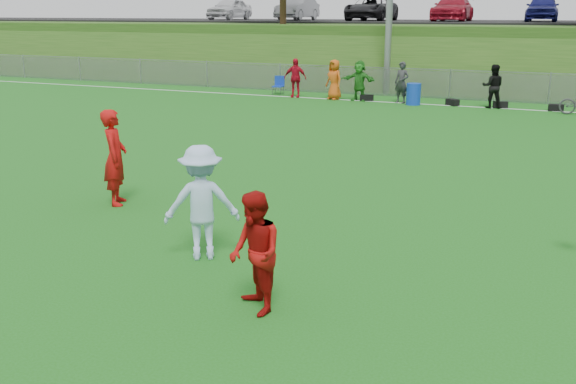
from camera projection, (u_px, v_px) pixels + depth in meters
The scene contains 13 objects.
ground at pixel (237, 254), 10.08m from camera, with size 120.00×120.00×0.00m, color #1B5C13.
sideline_far at pixel (441, 105), 26.03m from camera, with size 60.00×0.10×0.01m, color white.
fence at pixel (450, 84), 27.63m from camera, with size 58.00×0.06×1.30m.
berm at pixel (482, 50), 37.15m from camera, with size 120.00×18.00×3.00m, color #244C15.
parking_lot at pixel (488, 22), 38.50m from camera, with size 120.00×12.00×0.10m, color black.
car_row at pixel (467, 9), 37.84m from camera, with size 32.04×5.18×1.44m.
spectator_row at pixel (375, 81), 26.85m from camera, with size 9.35×0.86×1.69m.
gear_bags at pixel (466, 103), 25.72m from camera, with size 8.05×0.57×0.26m.
player_red_left at pixel (115, 157), 12.47m from camera, with size 0.69×0.45×1.88m, color #B50D0C.
player_red_center at pixel (255, 253), 7.97m from camera, with size 0.76×0.59×1.57m, color #A10D0B.
player_blue at pixel (202, 203), 9.71m from camera, with size 1.15×0.66×1.77m, color #AFCCF3.
recycling_bin at pixel (414, 94), 26.03m from camera, with size 0.58×0.58×0.87m, color #1038B6.
camp_chair at pixel (278, 89), 29.35m from camera, with size 0.50×0.50×0.83m.
Camera 1 is at (4.42, -8.38, 3.69)m, focal length 40.00 mm.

